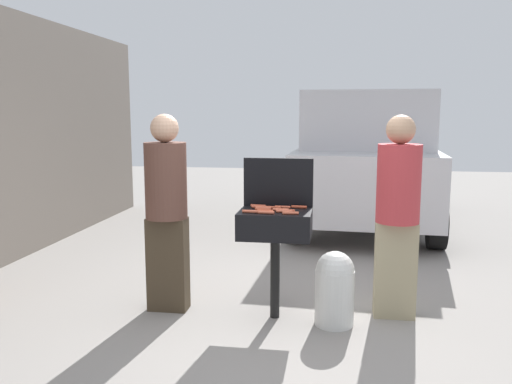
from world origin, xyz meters
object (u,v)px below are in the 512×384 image
at_px(hot_dog_4, 259,207).
at_px(hot_dog_11, 258,206).
at_px(hot_dog_13, 266,213).
at_px(propane_tank, 335,287).
at_px(hot_dog_1, 263,208).
at_px(hot_dog_5, 263,209).
at_px(hot_dog_2, 284,211).
at_px(hot_dog_10, 250,212).
at_px(person_right, 398,209).
at_px(hot_dog_0, 265,211).
at_px(hot_dog_14, 287,211).
at_px(parked_minivan, 367,158).
at_px(hot_dog_12, 273,208).
at_px(hot_dog_7, 299,207).
at_px(hot_dog_3, 291,213).
at_px(hot_dog_8, 265,212).
at_px(hot_dog_6, 281,210).
at_px(hot_dog_9, 283,207).
at_px(person_left, 166,206).
at_px(bbq_grill, 275,228).

xyz_separation_m(hot_dog_4, hot_dog_11, (-0.02, 0.05, 0.00)).
xyz_separation_m(hot_dog_13, propane_tank, (0.56, 0.06, -0.61)).
height_order(hot_dog_4, propane_tank, hot_dog_4).
height_order(hot_dog_1, hot_dog_5, same).
distance_m(hot_dog_2, hot_dog_10, 0.28).
height_order(hot_dog_2, person_right, person_right).
bearing_deg(hot_dog_0, hot_dog_14, 10.86).
bearing_deg(person_right, parked_minivan, -93.30).
bearing_deg(hot_dog_1, hot_dog_12, 20.64).
relative_size(hot_dog_7, propane_tank, 0.21).
xyz_separation_m(hot_dog_3, hot_dog_8, (-0.21, 0.03, 0.00)).
xyz_separation_m(hot_dog_6, hot_dog_14, (0.05, -0.04, 0.00)).
height_order(hot_dog_5, hot_dog_9, same).
distance_m(hot_dog_14, propane_tank, 0.73).
bearing_deg(hot_dog_5, person_right, 10.04).
bearing_deg(hot_dog_12, parked_minivan, 76.23).
xyz_separation_m(hot_dog_12, person_right, (1.03, 0.10, -0.01)).
relative_size(hot_dog_4, propane_tank, 0.21).
distance_m(hot_dog_6, person_left, 1.00).
height_order(propane_tank, person_right, person_right).
bearing_deg(hot_dog_2, hot_dog_11, 138.87).
distance_m(hot_dog_11, person_right, 1.17).
bearing_deg(bbq_grill, parked_minivan, 76.80).
height_order(hot_dog_6, person_left, person_left).
xyz_separation_m(hot_dog_7, hot_dog_13, (-0.24, -0.29, 0.00)).
height_order(hot_dog_2, parked_minivan, parked_minivan).
distance_m(hot_dog_0, hot_dog_10, 0.13).
distance_m(hot_dog_10, person_right, 1.23).
relative_size(hot_dog_1, hot_dog_4, 1.00).
height_order(hot_dog_3, parked_minivan, parked_minivan).
bearing_deg(bbq_grill, hot_dog_8, -121.25).
relative_size(hot_dog_9, hot_dog_12, 1.00).
relative_size(hot_dog_0, hot_dog_2, 1.00).
relative_size(hot_dog_10, hot_dog_14, 1.00).
distance_m(hot_dog_1, hot_dog_8, 0.16).
xyz_separation_m(hot_dog_2, hot_dog_3, (0.06, -0.07, 0.00)).
xyz_separation_m(hot_dog_8, hot_dog_9, (0.12, 0.22, 0.00)).
xyz_separation_m(bbq_grill, hot_dog_5, (-0.10, -0.02, 0.16)).
xyz_separation_m(hot_dog_1, hot_dog_12, (0.08, 0.03, 0.00)).
bearing_deg(hot_dog_8, propane_tank, 2.15).
distance_m(hot_dog_12, propane_tank, 0.83).
relative_size(hot_dog_12, person_right, 0.08).
height_order(hot_dog_1, propane_tank, hot_dog_1).
bearing_deg(hot_dog_3, bbq_grill, 133.85).
height_order(bbq_grill, propane_tank, bbq_grill).
bearing_deg(hot_dog_2, hot_dog_13, -151.88).
bearing_deg(hot_dog_1, hot_dog_13, -75.23).
xyz_separation_m(hot_dog_4, hot_dog_10, (-0.04, -0.21, 0.00)).
bearing_deg(hot_dog_3, person_left, 170.21).
relative_size(hot_dog_13, propane_tank, 0.21).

